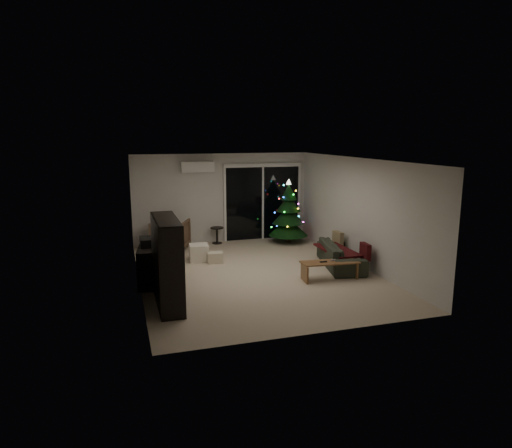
{
  "coord_description": "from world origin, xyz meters",
  "views": [
    {
      "loc": [
        -2.84,
        -9.27,
        3.03
      ],
      "look_at": [
        0.1,
        0.3,
        1.05
      ],
      "focal_mm": 32.0,
      "sensor_mm": 36.0,
      "label": 1
    }
  ],
  "objects_px": {
    "bookshelf": "(156,263)",
    "coffee_table": "(330,270)",
    "media_cabinet": "(151,264)",
    "sofa": "(341,255)",
    "armchair": "(171,235)",
    "christmas_tree": "(288,211)"
  },
  "relations": [
    {
      "from": "armchair",
      "to": "bookshelf",
      "type": "bearing_deg",
      "value": 103.36
    },
    {
      "from": "media_cabinet",
      "to": "coffee_table",
      "type": "xyz_separation_m",
      "value": [
        3.63,
        -0.88,
        -0.2
      ]
    },
    {
      "from": "bookshelf",
      "to": "sofa",
      "type": "distance_m",
      "value": 4.51
    },
    {
      "from": "media_cabinet",
      "to": "armchair",
      "type": "bearing_deg",
      "value": 82.81
    },
    {
      "from": "bookshelf",
      "to": "christmas_tree",
      "type": "distance_m",
      "value": 5.57
    },
    {
      "from": "coffee_table",
      "to": "sofa",
      "type": "bearing_deg",
      "value": 54.82
    },
    {
      "from": "armchair",
      "to": "christmas_tree",
      "type": "distance_m",
      "value": 3.33
    },
    {
      "from": "bookshelf",
      "to": "christmas_tree",
      "type": "height_order",
      "value": "christmas_tree"
    },
    {
      "from": "bookshelf",
      "to": "media_cabinet",
      "type": "distance_m",
      "value": 1.42
    },
    {
      "from": "bookshelf",
      "to": "christmas_tree",
      "type": "bearing_deg",
      "value": 37.89
    },
    {
      "from": "sofa",
      "to": "christmas_tree",
      "type": "relative_size",
      "value": 1.05
    },
    {
      "from": "bookshelf",
      "to": "media_cabinet",
      "type": "height_order",
      "value": "bookshelf"
    },
    {
      "from": "media_cabinet",
      "to": "coffee_table",
      "type": "relative_size",
      "value": 1.04
    },
    {
      "from": "armchair",
      "to": "christmas_tree",
      "type": "bearing_deg",
      "value": -158.28
    },
    {
      "from": "bookshelf",
      "to": "media_cabinet",
      "type": "xyz_separation_m",
      "value": [
        0.0,
        1.36,
        -0.4
      ]
    },
    {
      "from": "coffee_table",
      "to": "christmas_tree",
      "type": "bearing_deg",
      "value": 89.18
    },
    {
      "from": "sofa",
      "to": "armchair",
      "type": "bearing_deg",
      "value": 65.7
    },
    {
      "from": "bookshelf",
      "to": "coffee_table",
      "type": "distance_m",
      "value": 3.71
    },
    {
      "from": "bookshelf",
      "to": "coffee_table",
      "type": "xyz_separation_m",
      "value": [
        3.63,
        0.48,
        -0.6
      ]
    },
    {
      "from": "christmas_tree",
      "to": "coffee_table",
      "type": "bearing_deg",
      "value": -96.13
    },
    {
      "from": "media_cabinet",
      "to": "armchair",
      "type": "distance_m",
      "value": 2.71
    },
    {
      "from": "armchair",
      "to": "sofa",
      "type": "xyz_separation_m",
      "value": [
        3.59,
        -2.72,
        -0.13
      ]
    }
  ]
}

